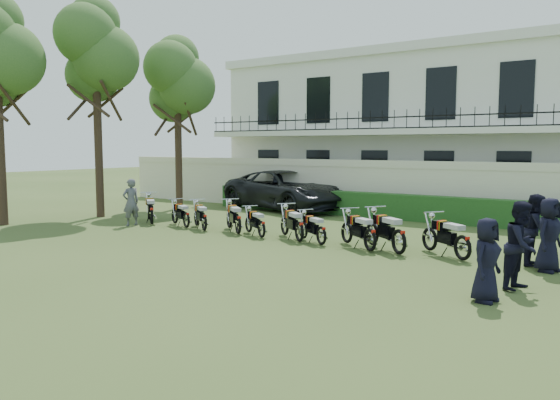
{
  "coord_description": "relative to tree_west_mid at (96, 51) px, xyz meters",
  "views": [
    {
      "loc": [
        9.19,
        -13.07,
        2.9
      ],
      "look_at": [
        -0.82,
        1.4,
        1.15
      ],
      "focal_mm": 35.0,
      "sensor_mm": 36.0,
      "label": 1
    }
  ],
  "objects": [
    {
      "name": "ground",
      "position": [
        9.46,
        -1.0,
        -6.67
      ],
      "size": [
        100.0,
        100.0,
        0.0
      ],
      "primitive_type": "plane",
      "color": "#364C1E",
      "rests_on": "ground"
    },
    {
      "name": "perimeter_wall",
      "position": [
        9.46,
        7.0,
        -5.5
      ],
      "size": [
        30.0,
        0.35,
        2.3
      ],
      "color": "beige",
      "rests_on": "ground"
    },
    {
      "name": "hedge",
      "position": [
        10.46,
        6.2,
        -6.17
      ],
      "size": [
        18.0,
        0.6,
        1.0
      ],
      "primitive_type": "cube",
      "color": "#1D3F16",
      "rests_on": "ground"
    },
    {
      "name": "building",
      "position": [
        9.46,
        12.96,
        -2.96
      ],
      "size": [
        20.4,
        9.6,
        7.4
      ],
      "color": "silver",
      "rests_on": "ground"
    },
    {
      "name": "tree_west_mid",
      "position": [
        0.0,
        0.0,
        0.0
      ],
      "size": [
        3.4,
        3.2,
        8.82
      ],
      "color": "#473323",
      "rests_on": "ground"
    },
    {
      "name": "tree_west_near",
      "position": [
        0.5,
        4.0,
        -0.78
      ],
      "size": [
        3.4,
        3.2,
        7.9
      ],
      "color": "#473323",
      "rests_on": "ground"
    },
    {
      "name": "motorcycle_0",
      "position": [
        3.5,
        -0.45,
        -6.16
      ],
      "size": [
        1.65,
        1.33,
        1.1
      ],
      "rotation": [
        0.0,
        0.0,
        0.9
      ],
      "color": "black",
      "rests_on": "ground"
    },
    {
      "name": "motorcycle_1",
      "position": [
        5.1,
        -0.28,
        -6.23
      ],
      "size": [
        1.62,
        0.85,
        0.95
      ],
      "rotation": [
        0.0,
        0.0,
        1.13
      ],
      "color": "black",
      "rests_on": "ground"
    },
    {
      "name": "motorcycle_2",
      "position": [
        6.1,
        -0.44,
        -6.21
      ],
      "size": [
        1.54,
        1.1,
        0.99
      ],
      "rotation": [
        0.0,
        0.0,
        0.97
      ],
      "color": "black",
      "rests_on": "ground"
    },
    {
      "name": "motorcycle_3",
      "position": [
        7.49,
        -0.34,
        -6.18
      ],
      "size": [
        1.6,
        1.27,
        1.06
      ],
      "rotation": [
        0.0,
        0.0,
        0.91
      ],
      "color": "black",
      "rests_on": "ground"
    },
    {
      "name": "motorcycle_4",
      "position": [
        8.54,
        -0.46,
        -6.24
      ],
      "size": [
        1.49,
        0.95,
        0.92
      ],
      "rotation": [
        0.0,
        0.0,
        1.02
      ],
      "color": "black",
      "rests_on": "ground"
    },
    {
      "name": "motorcycle_5",
      "position": [
        9.92,
        -0.43,
        -6.18
      ],
      "size": [
        1.61,
        1.23,
        1.06
      ],
      "rotation": [
        0.0,
        0.0,
        0.93
      ],
      "color": "black",
      "rests_on": "ground"
    },
    {
      "name": "motorcycle_6",
      "position": [
        10.72,
        -0.48,
        -6.23
      ],
      "size": [
        1.52,
        0.96,
        0.94
      ],
      "rotation": [
        0.0,
        0.0,
        1.03
      ],
      "color": "black",
      "rests_on": "ground"
    },
    {
      "name": "motorcycle_7",
      "position": [
        12.31,
        -0.57,
        -6.17
      ],
      "size": [
        1.69,
        1.2,
        1.08
      ],
      "rotation": [
        0.0,
        0.0,
        0.97
      ],
      "color": "black",
      "rests_on": "ground"
    },
    {
      "name": "motorcycle_8",
      "position": [
        13.13,
        -0.54,
        -6.13
      ],
      "size": [
        1.78,
        1.34,
        1.16
      ],
      "rotation": [
        0.0,
        0.0,
        0.94
      ],
      "color": "black",
      "rests_on": "ground"
    },
    {
      "name": "motorcycle_9",
      "position": [
        14.74,
        -0.34,
        -6.16
      ],
      "size": [
        1.71,
        1.25,
        1.11
      ],
      "rotation": [
        0.0,
        0.0,
        0.95
      ],
      "color": "black",
      "rests_on": "ground"
    },
    {
      "name": "suv",
      "position": [
        4.79,
        6.43,
        -5.78
      ],
      "size": [
        6.97,
        4.58,
        1.78
      ],
      "primitive_type": "imported",
      "rotation": [
        0.0,
        0.0,
        1.3
      ],
      "color": "black",
      "rests_on": "ground"
    },
    {
      "name": "inspector",
      "position": [
        2.99,
        -0.96,
        -5.81
      ],
      "size": [
        0.56,
        0.71,
        1.72
      ],
      "primitive_type": "imported",
      "rotation": [
        0.0,
        0.0,
        -1.83
      ],
      "color": "slate",
      "rests_on": "ground"
    },
    {
      "name": "officer_0",
      "position": [
        16.14,
        -3.7,
        -5.88
      ],
      "size": [
        0.62,
        0.84,
        1.58
      ],
      "primitive_type": "imported",
      "rotation": [
        0.0,
        0.0,
        1.41
      ],
      "color": "black",
      "rests_on": "ground"
    },
    {
      "name": "officer_1",
      "position": [
        16.5,
        -2.38,
        -5.77
      ],
      "size": [
        0.86,
        1.01,
        1.8
      ],
      "primitive_type": "imported",
      "rotation": [
        0.0,
        0.0,
        1.35
      ],
      "color": "black",
      "rests_on": "ground"
    },
    {
      "name": "officer_3",
      "position": [
        16.69,
        -0.35,
        -5.81
      ],
      "size": [
        0.76,
        0.96,
        1.72
      ],
      "primitive_type": "imported",
      "rotation": [
        0.0,
        0.0,
        1.29
      ],
      "color": "black",
      "rests_on": "ground"
    },
    {
      "name": "officer_4",
      "position": [
        16.33,
        0.22,
        -5.8
      ],
      "size": [
        0.73,
        0.9,
        1.75
      ],
      "primitive_type": "imported",
      "rotation": [
        0.0,
        0.0,
        1.65
      ],
      "color": "black",
      "rests_on": "ground"
    }
  ]
}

